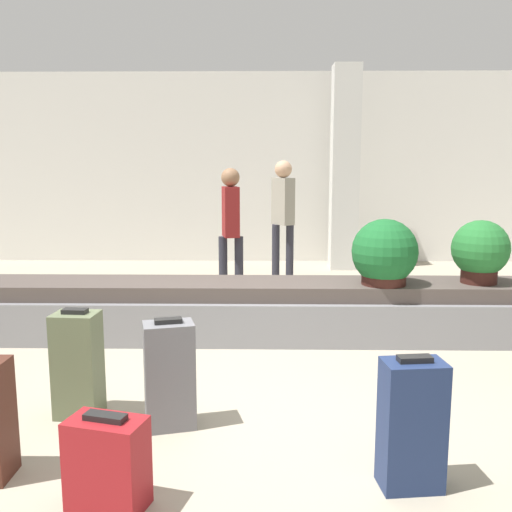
% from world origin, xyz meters
% --- Properties ---
extents(ground_plane, '(18.00, 18.00, 0.00)m').
position_xyz_m(ground_plane, '(0.00, 0.00, 0.00)').
color(ground_plane, '#9E937F').
extents(back_wall, '(18.00, 0.06, 3.20)m').
position_xyz_m(back_wall, '(0.00, 6.06, 1.60)').
color(back_wall, silver).
rests_on(back_wall, ground_plane).
extents(carousel, '(6.18, 0.81, 0.55)m').
position_xyz_m(carousel, '(0.00, 1.63, 0.26)').
color(carousel, gray).
rests_on(carousel, ground_plane).
extents(pillar, '(0.43, 0.43, 3.20)m').
position_xyz_m(pillar, '(1.34, 5.37, 1.60)').
color(pillar, silver).
rests_on(pillar, ground_plane).
extents(suitcase_1, '(0.34, 0.24, 0.72)m').
position_xyz_m(suitcase_1, '(0.85, -1.00, 0.35)').
color(suitcase_1, navy).
rests_on(suitcase_1, ground_plane).
extents(suitcase_2, '(0.31, 0.25, 0.74)m').
position_xyz_m(suitcase_2, '(-1.16, -0.17, 0.36)').
color(suitcase_2, '#5B6647').
rests_on(suitcase_2, ground_plane).
extents(suitcase_3, '(0.36, 0.29, 0.72)m').
position_xyz_m(suitcase_3, '(-0.52, -0.33, 0.35)').
color(suitcase_3, slate).
rests_on(suitcase_3, ground_plane).
extents(suitcase_4, '(0.42, 0.31, 0.49)m').
position_xyz_m(suitcase_4, '(-0.68, -1.21, 0.23)').
color(suitcase_4, maroon).
rests_on(suitcase_4, ground_plane).
extents(potted_plant_0, '(0.54, 0.54, 0.61)m').
position_xyz_m(potted_plant_0, '(2.14, 1.60, 0.86)').
color(potted_plant_0, '#381914').
rests_on(potted_plant_0, carousel).
extents(potted_plant_1, '(0.62, 0.62, 0.62)m').
position_xyz_m(potted_plant_1, '(1.21, 1.52, 0.84)').
color(potted_plant_1, '#381914').
rests_on(potted_plant_1, carousel).
extents(traveler_0, '(0.33, 0.37, 1.73)m').
position_xyz_m(traveler_0, '(0.34, 4.27, 1.04)').
color(traveler_0, '#282833').
rests_on(traveler_0, ground_plane).
extents(traveler_1, '(0.31, 0.35, 1.63)m').
position_xyz_m(traveler_1, '(-0.34, 3.26, 0.97)').
color(traveler_1, '#282833').
rests_on(traveler_1, ground_plane).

